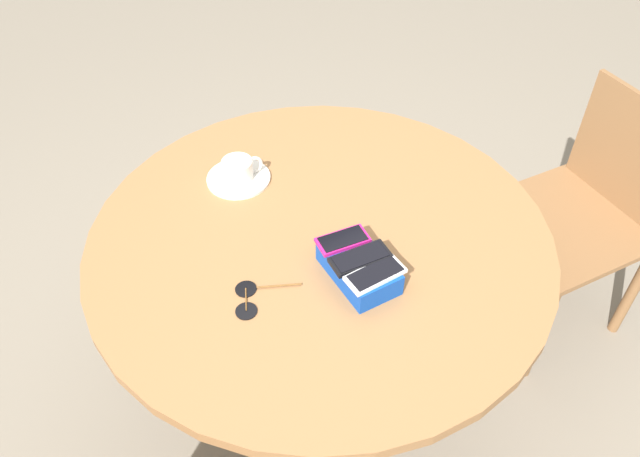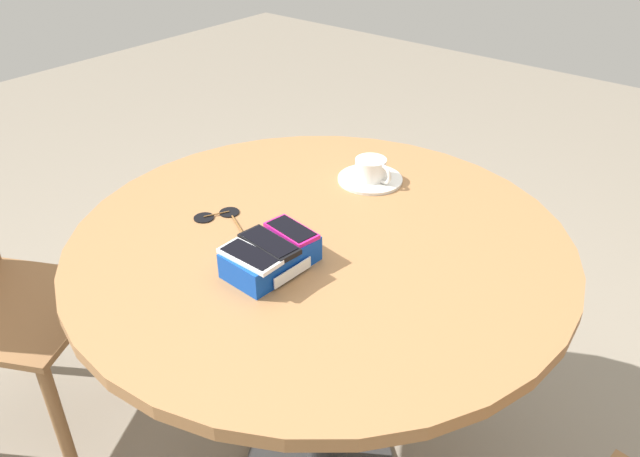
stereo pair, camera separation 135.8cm
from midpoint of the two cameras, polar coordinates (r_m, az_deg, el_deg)
round_table at (r=1.36m, az=23.43°, el=-19.77°), size 1.12×1.12×0.79m
phone_box at (r=1.15m, az=22.45°, el=-20.96°), size 0.19×0.12×0.06m
phone_white at (r=1.09m, az=21.66°, el=-21.99°), size 0.06×0.13×0.01m
phone_black at (r=1.13m, az=22.75°, el=-20.01°), size 0.07×0.14×0.01m
phone_magenta at (r=1.17m, az=23.91°, el=-17.81°), size 0.07×0.12×0.01m
saucer at (r=1.51m, az=25.43°, el=-8.57°), size 0.17×0.17×0.01m
coffee_cup at (r=1.49m, az=25.81°, el=-7.68°), size 0.08×0.11×0.05m
sunglasses at (r=1.26m, az=12.81°, el=-14.88°), size 0.10×0.16×0.01m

